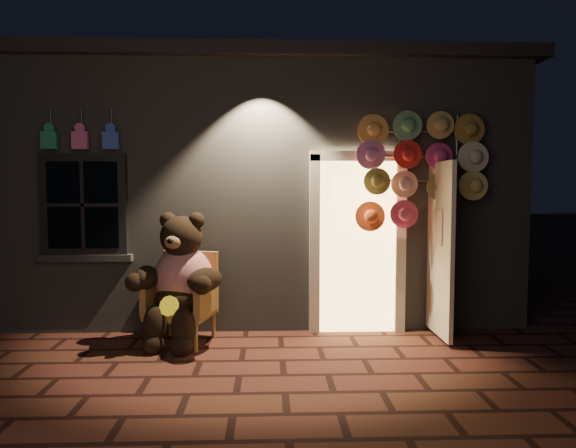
{
  "coord_description": "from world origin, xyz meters",
  "views": [
    {
      "loc": [
        0.28,
        -4.68,
        1.75
      ],
      "look_at": [
        0.49,
        1.0,
        1.35
      ],
      "focal_mm": 32.0,
      "sensor_mm": 36.0,
      "label": 1
    }
  ],
  "objects": [
    {
      "name": "ground",
      "position": [
        0.0,
        0.0,
        0.0
      ],
      "size": [
        60.0,
        60.0,
        0.0
      ],
      "primitive_type": "plane",
      "color": "#51261F",
      "rests_on": "ground"
    },
    {
      "name": "shop_building",
      "position": [
        0.0,
        3.99,
        1.74
      ],
      "size": [
        7.3,
        5.95,
        3.51
      ],
      "color": "slate",
      "rests_on": "ground"
    },
    {
      "name": "wicker_armchair",
      "position": [
        -0.69,
        1.13,
        0.51
      ],
      "size": [
        0.82,
        0.78,
        1.01
      ],
      "rotation": [
        0.0,
        0.0,
        -0.26
      ],
      "color": "#B48545",
      "rests_on": "ground"
    },
    {
      "name": "teddy_bear",
      "position": [
        -0.71,
        1.0,
        0.72
      ],
      "size": [
        1.06,
        0.95,
        1.51
      ],
      "rotation": [
        0.0,
        0.0,
        -0.26
      ],
      "color": "#AD121B",
      "rests_on": "ground"
    },
    {
      "name": "hat_rack",
      "position": [
        2.04,
        1.28,
        2.01
      ],
      "size": [
        1.49,
        0.22,
        2.63
      ],
      "color": "#59595E",
      "rests_on": "ground"
    }
  ]
}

